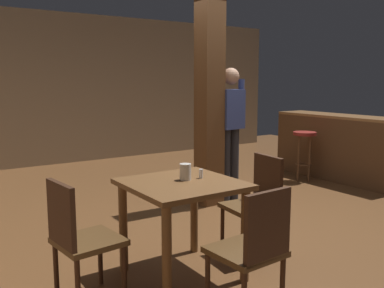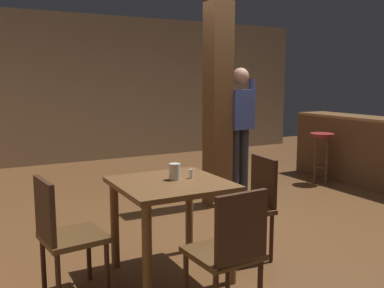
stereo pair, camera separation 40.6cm
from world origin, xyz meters
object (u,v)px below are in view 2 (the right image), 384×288
object	(u,v)px
chair_east	(252,202)
bar_stool_near	(322,146)
salt_shaker	(191,174)
standing_person	(240,125)
napkin_cup	(175,172)
bar_counter	(355,149)
chair_south	(230,249)
chair_west	(63,232)
dining_table	(171,200)

from	to	relation	value
chair_east	bar_stool_near	size ratio (longest dim) A/B	1.15
salt_shaker	standing_person	size ratio (longest dim) A/B	0.04
napkin_cup	bar_counter	world-z (taller)	bar_counter
chair_south	salt_shaker	world-z (taller)	chair_south
salt_shaker	chair_west	bearing A→B (deg)	-179.36
chair_west	standing_person	world-z (taller)	standing_person
standing_person	bar_stool_near	size ratio (longest dim) A/B	2.23
standing_person	dining_table	bearing A→B (deg)	-138.51
napkin_cup	bar_counter	xyz separation A→B (m)	(3.78, 1.47, -0.32)
napkin_cup	standing_person	size ratio (longest dim) A/B	0.08
standing_person	chair_east	bearing A→B (deg)	-120.89
dining_table	chair_south	world-z (taller)	chair_south
chair_south	chair_east	world-z (taller)	same
salt_shaker	bar_stool_near	world-z (taller)	salt_shaker
chair_south	bar_counter	bearing A→B (deg)	31.29
chair_south	napkin_cup	distance (m)	0.91
dining_table	chair_west	xyz separation A→B (m)	(-0.84, 0.01, -0.12)
dining_table	bar_stool_near	xyz separation A→B (m)	(3.35, 1.72, -0.05)
chair_east	bar_counter	bearing A→B (deg)	26.42
chair_south	bar_stool_near	xyz separation A→B (m)	(3.32, 2.53, 0.07)
bar_counter	bar_stool_near	size ratio (longest dim) A/B	2.80
chair_west	bar_stool_near	bearing A→B (deg)	22.22
dining_table	chair_south	bearing A→B (deg)	-88.05
dining_table	chair_east	size ratio (longest dim) A/B	0.95
bar_counter	chair_east	bearing A→B (deg)	-153.58
dining_table	chair_east	xyz separation A→B (m)	(0.79, -0.01, -0.12)
standing_person	chair_west	bearing A→B (deg)	-149.62
chair_west	bar_stool_near	size ratio (longest dim) A/B	1.15
chair_east	standing_person	world-z (taller)	standing_person
chair_west	dining_table	bearing A→B (deg)	-0.46
chair_east	napkin_cup	size ratio (longest dim) A/B	6.78
bar_stool_near	chair_west	bearing A→B (deg)	-157.78
chair_west	chair_east	distance (m)	1.63
chair_west	chair_east	size ratio (longest dim) A/B	1.00
salt_shaker	bar_stool_near	distance (m)	3.60
chair_south	chair_west	bearing A→B (deg)	136.92
standing_person	bar_counter	xyz separation A→B (m)	(2.15, 0.02, -0.48)
chair_west	napkin_cup	world-z (taller)	napkin_cup
salt_shaker	bar_counter	world-z (taller)	bar_counter
dining_table	salt_shaker	size ratio (longest dim) A/B	11.26
napkin_cup	bar_counter	bearing A→B (deg)	21.20
chair_east	dining_table	bearing A→B (deg)	179.30
chair_south	bar_counter	world-z (taller)	bar_counter
chair_east	bar_stool_near	world-z (taller)	chair_east
standing_person	salt_shaker	bearing A→B (deg)	-135.40
salt_shaker	dining_table	bearing A→B (deg)	-174.53
chair_east	napkin_cup	distance (m)	0.81
bar_stool_near	dining_table	bearing A→B (deg)	-152.82
chair_south	bar_counter	xyz separation A→B (m)	(3.81, 2.31, 0.01)
chair_east	bar_counter	size ratio (longest dim) A/B	0.41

